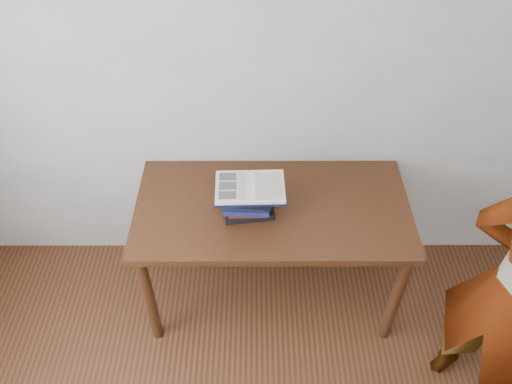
{
  "coord_description": "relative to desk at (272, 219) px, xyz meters",
  "views": [
    {
      "loc": [
        0.02,
        -0.42,
        2.65
      ],
      "look_at": [
        0.03,
        1.23,
        1.03
      ],
      "focal_mm": 35.0,
      "sensor_mm": 36.0,
      "label": 1
    }
  ],
  "objects": [
    {
      "name": "desk",
      "position": [
        0.0,
        0.0,
        0.0
      ],
      "size": [
        1.44,
        0.72,
        0.77
      ],
      "color": "#482012",
      "rests_on": "ground"
    },
    {
      "name": "open_book",
      "position": [
        -0.12,
        -0.07,
        0.3
      ],
      "size": [
        0.35,
        0.25,
        0.03
      ],
      "rotation": [
        0.0,
        0.0,
        0.03
      ],
      "color": "black",
      "rests_on": "book_stack"
    },
    {
      "name": "book_stack",
      "position": [
        -0.13,
        -0.05,
        0.19
      ],
      "size": [
        0.27,
        0.2,
        0.19
      ],
      "color": "black",
      "rests_on": "desk"
    }
  ]
}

